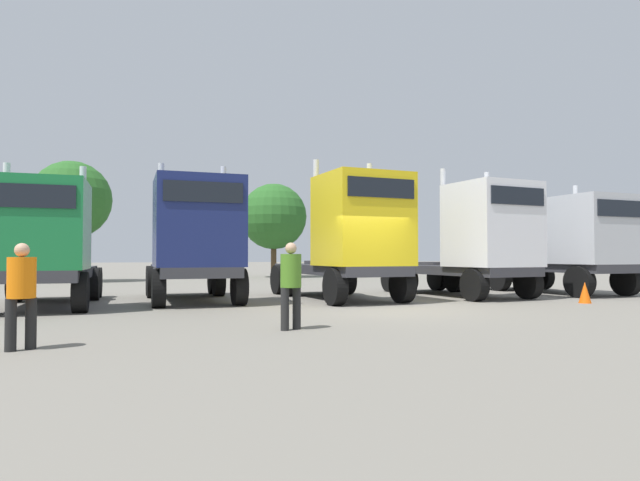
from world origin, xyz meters
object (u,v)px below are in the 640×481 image
Objects in this scene: semi_truck_white at (479,240)px; visitor_in_hivis at (21,288)px; traffic_cone_far at (585,292)px; semi_truck_yellow at (353,237)px; semi_truck_silver at (574,244)px; visitor_with_camera at (291,279)px; semi_truck_navy at (195,239)px; semi_truck_green at (40,243)px.

semi_truck_white is 14.07m from visitor_in_hivis.
traffic_cone_far is (14.13, 4.14, -0.61)m from visitor_in_hivis.
visitor_in_hivis is (-7.74, -6.72, -1.06)m from semi_truck_yellow.
semi_truck_silver reaches higher than visitor_in_hivis.
semi_truck_white is 3.80× the size of visitor_with_camera.
semi_truck_white is (4.53, 0.09, -0.05)m from semi_truck_yellow.
visitor_with_camera reaches higher than visitor_in_hivis.
visitor_with_camera is at bearing -68.79° from semi_truck_silver.
semi_truck_navy reaches higher than semi_truck_silver.
semi_truck_green is 6.82m from visitor_in_hivis.
semi_truck_navy is 3.85× the size of visitor_in_hivis.
semi_truck_white is at bearing 124.88° from traffic_cone_far.
semi_truck_yellow is at bearing -96.69° from semi_truck_white.
semi_truck_silver is at bearing 89.87° from semi_truck_green.
semi_truck_green is 7.88m from visitor_with_camera.
semi_truck_silver is (8.69, 0.44, -0.14)m from semi_truck_yellow.
visitor_in_hivis is 4.52m from visitor_with_camera.
semi_truck_white is at bearing 88.72° from visitor_in_hivis.
visitor_with_camera is 10.24m from traffic_cone_far.
semi_truck_green is at bearing 158.17° from visitor_in_hivis.
semi_truck_navy is at bearing -101.67° from semi_truck_white.
semi_truck_yellow reaches higher than visitor_in_hivis.
semi_truck_yellow reaches higher than semi_truck_white.
traffic_cone_far is at bearing -43.25° from semi_truck_silver.
semi_truck_green is 1.02× the size of semi_truck_navy.
semi_truck_white reaches higher than visitor_with_camera.
semi_truck_yellow is (8.74, 0.02, 0.24)m from semi_truck_green.
semi_truck_navy reaches higher than visitor_in_hivis.
semi_truck_green is at bearing -82.51° from semi_truck_navy.
visitor_in_hivis is at bearing -55.31° from semi_truck_yellow.
semi_truck_navy is at bearing 163.50° from traffic_cone_far.
visitor_with_camera is at bearing -162.15° from traffic_cone_far.
semi_truck_white reaches higher than traffic_cone_far.
semi_truck_silver is at bearing 86.63° from semi_truck_yellow.
semi_truck_yellow is at bearing 126.57° from visitor_with_camera.
semi_truck_white reaches higher than visitor_in_hivis.
semi_truck_green is 1.00× the size of semi_truck_white.
semi_truck_navy is at bearing -97.02° from semi_truck_silver.
visitor_with_camera is (-12.03, -6.15, -0.88)m from semi_truck_silver.
visitor_with_camera is (1.37, -6.42, -0.94)m from semi_truck_navy.
semi_truck_yellow is at bearing 158.04° from traffic_cone_far.
semi_truck_white is at bearing -91.09° from semi_truck_silver.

